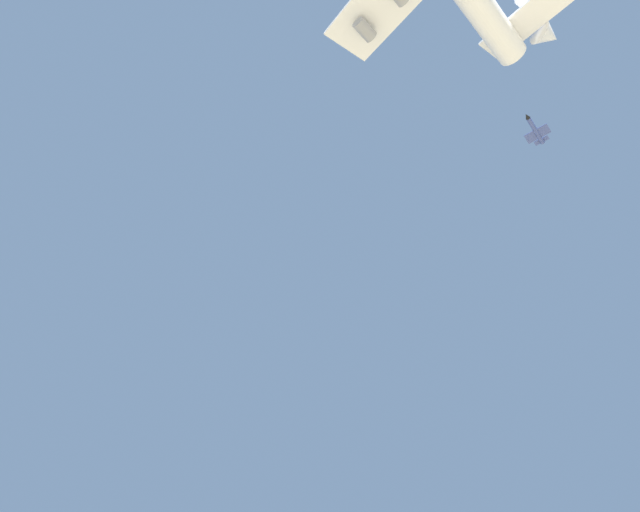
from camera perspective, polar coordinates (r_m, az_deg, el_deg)
name	(u,v)px	position (r m, az deg, el deg)	size (l,w,h in m)	color
chase_jet_lead	(535,130)	(194.92, 22.78, 12.71)	(14.79, 9.78, 4.00)	#38478C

